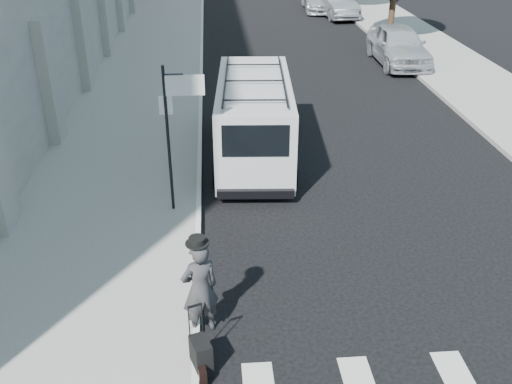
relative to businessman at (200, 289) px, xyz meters
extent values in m
plane|color=black|center=(1.90, 1.02, -0.92)|extent=(120.00, 120.00, 0.00)
cube|color=gray|center=(-2.35, 17.02, -0.84)|extent=(4.50, 48.00, 0.15)
cube|color=gray|center=(10.90, 21.02, -0.84)|extent=(4.00, 56.00, 0.15)
cylinder|color=black|center=(-0.70, 4.22, 0.98)|extent=(0.07, 0.07, 3.50)
cube|color=white|center=(-0.70, 4.24, 1.83)|extent=(0.30, 0.03, 0.42)
cube|color=white|center=(-0.25, 4.22, 2.28)|extent=(0.85, 0.06, 0.45)
cylinder|color=black|center=(9.50, 21.02, 0.48)|extent=(0.32, 0.32, 2.80)
imported|color=#303032|center=(0.00, 0.00, 0.00)|extent=(0.78, 0.65, 1.83)
cube|color=black|center=(0.00, -1.16, -0.75)|extent=(0.19, 0.45, 0.34)
cube|color=black|center=(0.00, -0.98, -0.60)|extent=(0.40, 0.50, 0.63)
cylinder|color=black|center=(-0.17, -0.83, -0.01)|extent=(0.02, 0.02, 0.60)
cylinder|color=black|center=(0.04, -0.76, -0.01)|extent=(0.02, 0.02, 0.60)
cube|color=black|center=(-0.06, -0.79, 0.28)|extent=(0.24, 0.11, 0.03)
cube|color=silver|center=(1.49, 7.24, 0.34)|extent=(2.36, 5.54, 2.11)
cube|color=silver|center=(1.69, 10.20, -0.16)|extent=(1.96, 1.03, 1.10)
cube|color=black|center=(1.32, 4.56, 0.79)|extent=(1.61, 0.19, 0.80)
cylinder|color=black|center=(0.67, 9.21, -0.54)|extent=(0.33, 0.78, 0.76)
cylinder|color=black|center=(2.57, 9.08, -0.54)|extent=(0.33, 0.78, 0.76)
cylinder|color=black|center=(0.42, 5.50, -0.54)|extent=(0.33, 0.78, 0.76)
cylinder|color=black|center=(2.33, 5.38, -0.54)|extent=(0.33, 0.78, 0.76)
imported|color=#B0B2B8|center=(8.70, 17.05, -0.06)|extent=(2.08, 5.03, 1.71)
imported|color=slate|center=(8.16, 27.92, -0.13)|extent=(2.11, 4.90, 1.57)
camera|label=1|loc=(0.34, -7.88, 6.03)|focal=40.00mm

